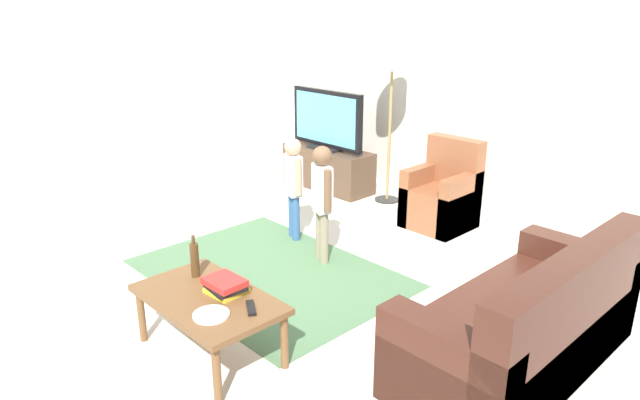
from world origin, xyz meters
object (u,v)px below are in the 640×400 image
book_stack (225,286)px  coffee_table (208,303)px  tv_stand (328,169)px  tv (327,120)px  tv_remote (251,308)px  plate (211,315)px  bottle (195,259)px  child_near_tv (293,179)px  armchair (443,198)px  couch (531,328)px  floor_lamp (392,65)px  child_center (322,193)px

book_stack → coffee_table: bearing=-109.6°
tv_stand → tv: 0.60m
tv_remote → plate: (-0.10, -0.22, -0.00)m
tv_stand → book_stack: (2.07, -2.94, 0.23)m
tv_stand → bottle: (1.73, -2.95, 0.30)m
tv → bottle: 3.41m
child_near_tv → coffee_table: size_ratio=1.00×
tv → armchair: size_ratio=1.22×
coffee_table → bottle: bearing=161.6°
couch → plate: bearing=-131.4°
tv_remote → plate: plate is taller
armchair → tv_remote: bearing=-78.0°
tv → floor_lamp: (0.83, 0.17, 0.70)m
floor_lamp → child_near_tv: size_ratio=1.79×
child_near_tv → plate: child_near_tv is taller
child_center → book_stack: 1.53m
floor_lamp → coffee_table: 3.61m
child_near_tv → couch: bearing=-7.4°
bottle → book_stack: bearing=1.7°
armchair → plate: 3.17m
tv_remote → bottle: bearing=-148.9°
child_near_tv → plate: size_ratio=4.52×
child_near_tv → book_stack: (1.13, -1.57, -0.13)m
child_near_tv → plate: (1.32, -1.80, -0.17)m
child_near_tv → book_stack: bearing=-54.1°
armchair → bottle: bearing=-90.0°
child_near_tv → plate: 2.24m
coffee_table → bottle: size_ratio=3.35×
tv_stand → bottle: 3.43m
couch → bottle: bearing=-145.6°
child_center → plate: (0.76, -1.64, -0.20)m
child_near_tv → tv: bearing=124.7°
armchair → child_near_tv: (-0.80, -1.33, 0.30)m
coffee_table → book_stack: 0.15m
book_stack → floor_lamp: bearing=111.8°
floor_lamp → tv_remote: size_ratio=10.47×
child_center → tv_remote: bearing=-58.9°
floor_lamp → tv_remote: (1.52, -3.10, -1.11)m
floor_lamp → book_stack: (1.24, -3.09, -1.07)m
coffee_table → plate: size_ratio=4.55×
floor_lamp → bottle: bearing=-73.9°
child_center → book_stack: bearing=-67.8°
tv_stand → couch: bearing=-25.8°
couch → child_center: bearing=175.0°
armchair → plate: bearing=-80.6°
tv_stand → tv: bearing=-90.0°
armchair → tv_stand: bearing=178.7°
armchair → couch: bearing=-42.7°
armchair → coffee_table: 3.02m
floor_lamp → plate: (1.42, -3.32, -1.12)m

